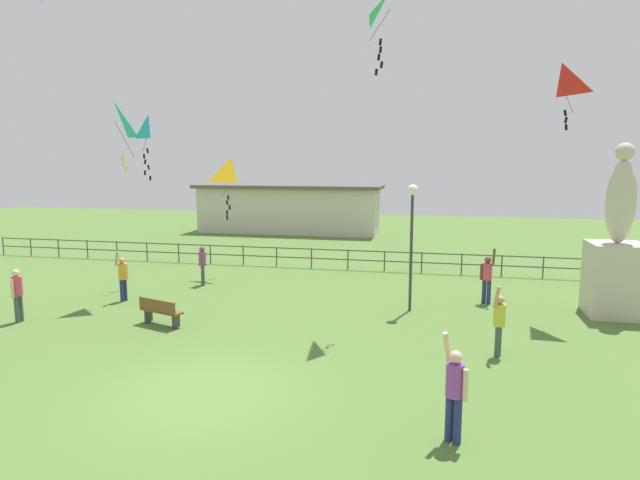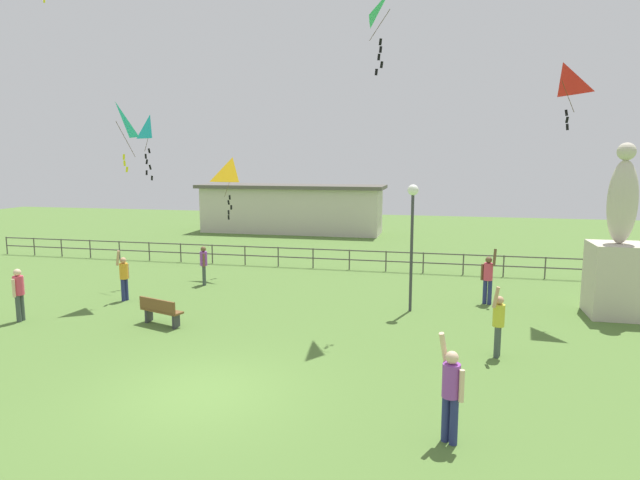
{
  "view_description": "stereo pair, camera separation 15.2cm",
  "coord_description": "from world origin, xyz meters",
  "px_view_note": "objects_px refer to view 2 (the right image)",
  "views": [
    {
      "loc": [
        4.88,
        -10.36,
        5.06
      ],
      "look_at": [
        1.25,
        6.16,
        2.55
      ],
      "focal_mm": 30.25,
      "sensor_mm": 36.0,
      "label": 1
    },
    {
      "loc": [
        5.03,
        -10.33,
        5.06
      ],
      "look_at": [
        1.25,
        6.16,
        2.55
      ],
      "focal_mm": 30.25,
      "sensor_mm": 36.0,
      "label": 2
    }
  ],
  "objects_px": {
    "lamppost": "(412,219)",
    "kite_4": "(233,173)",
    "park_bench": "(160,311)",
    "person_5": "(124,275)",
    "kite_1": "(116,123)",
    "person_2": "(488,276)",
    "kite_3": "(389,11)",
    "person_4": "(204,263)",
    "kite_2": "(562,82)",
    "kite_0": "(150,131)",
    "person_0": "(19,291)",
    "person_1": "(498,321)",
    "person_3": "(451,389)",
    "statue_monument": "(618,261)"
  },
  "relations": [
    {
      "from": "statue_monument",
      "to": "person_1",
      "type": "distance_m",
      "value": 6.31
    },
    {
      "from": "person_3",
      "to": "person_5",
      "type": "bearing_deg",
      "value": 146.36
    },
    {
      "from": "lamppost",
      "to": "kite_1",
      "type": "distance_m",
      "value": 10.79
    },
    {
      "from": "lamppost",
      "to": "kite_4",
      "type": "relative_size",
      "value": 1.62
    },
    {
      "from": "person_2",
      "to": "kite_2",
      "type": "xyz_separation_m",
      "value": [
        1.87,
        -0.84,
        6.47
      ]
    },
    {
      "from": "park_bench",
      "to": "person_1",
      "type": "xyz_separation_m",
      "value": [
        9.89,
        -0.51,
        0.49
      ]
    },
    {
      "from": "person_1",
      "to": "person_5",
      "type": "bearing_deg",
      "value": 167.11
    },
    {
      "from": "person_2",
      "to": "kite_2",
      "type": "bearing_deg",
      "value": -24.19
    },
    {
      "from": "kite_2",
      "to": "kite_3",
      "type": "relative_size",
      "value": 0.85
    },
    {
      "from": "person_2",
      "to": "statue_monument",
      "type": "bearing_deg",
      "value": -8.77
    },
    {
      "from": "kite_0",
      "to": "person_5",
      "type": "bearing_deg",
      "value": -80.98
    },
    {
      "from": "park_bench",
      "to": "kite_1",
      "type": "relative_size",
      "value": 0.65
    },
    {
      "from": "person_4",
      "to": "kite_1",
      "type": "bearing_deg",
      "value": -123.12
    },
    {
      "from": "kite_2",
      "to": "person_0",
      "type": "bearing_deg",
      "value": -164.34
    },
    {
      "from": "park_bench",
      "to": "person_3",
      "type": "relative_size",
      "value": 0.77
    },
    {
      "from": "lamppost",
      "to": "person_2",
      "type": "relative_size",
      "value": 2.13
    },
    {
      "from": "person_1",
      "to": "statue_monument",
      "type": "bearing_deg",
      "value": 49.31
    },
    {
      "from": "person_2",
      "to": "kite_2",
      "type": "relative_size",
      "value": 1.0
    },
    {
      "from": "person_1",
      "to": "person_2",
      "type": "relative_size",
      "value": 0.95
    },
    {
      "from": "person_5",
      "to": "kite_2",
      "type": "bearing_deg",
      "value": 6.26
    },
    {
      "from": "person_2",
      "to": "lamppost",
      "type": "bearing_deg",
      "value": -149.96
    },
    {
      "from": "kite_3",
      "to": "kite_4",
      "type": "relative_size",
      "value": 0.9
    },
    {
      "from": "person_5",
      "to": "kite_2",
      "type": "relative_size",
      "value": 0.94
    },
    {
      "from": "person_0",
      "to": "kite_0",
      "type": "distance_m",
      "value": 8.18
    },
    {
      "from": "person_0",
      "to": "kite_1",
      "type": "height_order",
      "value": "kite_1"
    },
    {
      "from": "statue_monument",
      "to": "person_2",
      "type": "bearing_deg",
      "value": 171.23
    },
    {
      "from": "person_3",
      "to": "person_1",
      "type": "bearing_deg",
      "value": 75.19
    },
    {
      "from": "kite_2",
      "to": "kite_0",
      "type": "bearing_deg",
      "value": 174.27
    },
    {
      "from": "person_0",
      "to": "person_3",
      "type": "height_order",
      "value": "person_3"
    },
    {
      "from": "kite_2",
      "to": "person_5",
      "type": "bearing_deg",
      "value": -173.74
    },
    {
      "from": "person_4",
      "to": "kite_4",
      "type": "height_order",
      "value": "kite_4"
    },
    {
      "from": "kite_0",
      "to": "kite_2",
      "type": "relative_size",
      "value": 1.31
    },
    {
      "from": "kite_1",
      "to": "person_4",
      "type": "bearing_deg",
      "value": 56.88
    },
    {
      "from": "kite_2",
      "to": "person_4",
      "type": "bearing_deg",
      "value": 174.12
    },
    {
      "from": "kite_1",
      "to": "person_2",
      "type": "bearing_deg",
      "value": 10.1
    },
    {
      "from": "person_4",
      "to": "person_5",
      "type": "relative_size",
      "value": 0.85
    },
    {
      "from": "kite_1",
      "to": "kite_4",
      "type": "relative_size",
      "value": 0.91
    },
    {
      "from": "statue_monument",
      "to": "kite_0",
      "type": "distance_m",
      "value": 17.83
    },
    {
      "from": "person_1",
      "to": "person_5",
      "type": "distance_m",
      "value": 12.99
    },
    {
      "from": "person_5",
      "to": "kite_0",
      "type": "relative_size",
      "value": 0.71
    },
    {
      "from": "lamppost",
      "to": "kite_0",
      "type": "height_order",
      "value": "kite_0"
    },
    {
      "from": "person_2",
      "to": "person_4",
      "type": "xyz_separation_m",
      "value": [
        -11.05,
        0.49,
        -0.09
      ]
    },
    {
      "from": "person_1",
      "to": "kite_3",
      "type": "height_order",
      "value": "kite_3"
    },
    {
      "from": "person_4",
      "to": "kite_1",
      "type": "xyz_separation_m",
      "value": [
        -1.82,
        -2.78,
        5.42
      ]
    },
    {
      "from": "lamppost",
      "to": "kite_3",
      "type": "relative_size",
      "value": 1.81
    },
    {
      "from": "person_3",
      "to": "kite_4",
      "type": "bearing_deg",
      "value": 125.57
    },
    {
      "from": "kite_0",
      "to": "kite_2",
      "type": "distance_m",
      "value": 15.29
    },
    {
      "from": "park_bench",
      "to": "person_5",
      "type": "bearing_deg",
      "value": 139.21
    },
    {
      "from": "kite_1",
      "to": "kite_2",
      "type": "xyz_separation_m",
      "value": [
        14.74,
        1.45,
        1.14
      ]
    },
    {
      "from": "statue_monument",
      "to": "person_0",
      "type": "distance_m",
      "value": 19.15
    }
  ]
}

